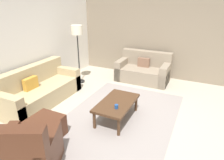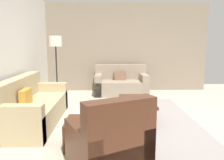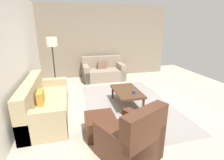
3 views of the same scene
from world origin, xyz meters
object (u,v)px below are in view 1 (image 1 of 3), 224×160
armchair_leather (27,157)px  cup (116,107)px  couch_main (38,90)px  couch_loveseat (144,71)px  coffee_table (117,104)px  lamp_standing (77,36)px  ottoman (45,128)px

armchair_leather → cup: size_ratio=13.34×
couch_main → couch_loveseat: size_ratio=1.34×
couch_main → couch_loveseat: same height
couch_main → cup: couch_main is taller
couch_main → coffee_table: (0.11, -2.07, 0.06)m
couch_loveseat → lamp_standing: 2.29m
couch_loveseat → coffee_table: 2.42m
coffee_table → lamp_standing: 2.55m
couch_loveseat → cup: (-2.66, -0.25, 0.15)m
coffee_table → cup: (-0.25, -0.10, 0.09)m
cup → lamp_standing: size_ratio=0.05×
ottoman → coffee_table: (1.12, -0.92, 0.16)m
coffee_table → couch_loveseat: bearing=3.6°
lamp_standing → coffee_table: bearing=-126.6°
ottoman → cup: (0.87, -1.02, 0.25)m
couch_main → armchair_leather: (-1.74, -1.51, 0.01)m
armchair_leather → ottoman: (0.74, 0.37, -0.11)m
lamp_standing → cup: bearing=-129.7°
couch_main → cup: 2.18m
armchair_leather → ottoman: 0.83m
cup → lamp_standing: (1.64, 1.97, 0.96)m
couch_loveseat → ottoman: couch_loveseat is taller
armchair_leather → ottoman: bearing=26.3°
couch_loveseat → armchair_leather: 4.29m
couch_main → coffee_table: bearing=-86.9°
couch_loveseat → ottoman: bearing=167.8°
couch_loveseat → cup: 2.68m
couch_main → coffee_table: 2.07m
couch_loveseat → lamp_standing: lamp_standing is taller
ottoman → couch_main: bearing=48.9°
couch_main → cup: bearing=-93.6°
couch_main → cup: size_ratio=26.15×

